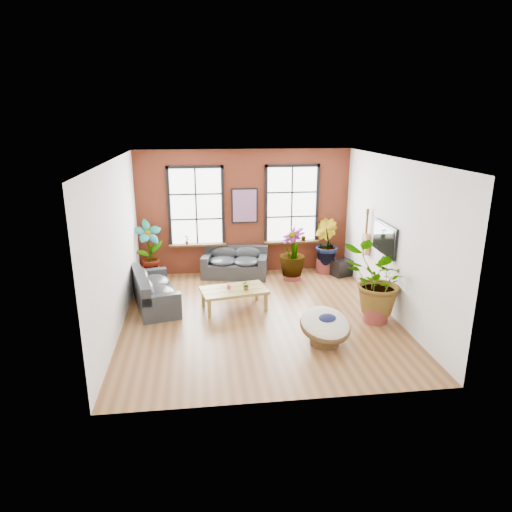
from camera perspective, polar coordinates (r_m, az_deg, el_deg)
The scene contains 19 objects.
room at distance 9.97m, azimuth 0.32°, elevation 1.98°, with size 6.04×6.54×3.54m.
sofa_back at distance 12.91m, azimuth -2.63°, elevation -0.89°, with size 1.94×1.23×0.83m.
sofa_left at distance 11.12m, azimuth -12.76°, elevation -4.31°, with size 1.32×2.20×0.81m.
coffee_table at distance 10.69m, azimuth -2.78°, elevation -4.43°, with size 1.64×1.13×0.58m.
papasan_chair at distance 9.17m, azimuth 8.64°, elevation -8.63°, with size 1.23×1.24×0.76m.
poster at distance 12.87m, azimuth -1.44°, elevation 6.30°, with size 0.74×0.06×0.98m.
tv_wall_unit at distance 11.19m, azimuth 15.09°, elevation 1.97°, with size 0.13×1.86×1.20m.
media_box at distance 13.20m, azimuth 10.63°, elevation -1.44°, with size 0.67×0.62×0.45m.
pot_back_left at distance 12.92m, azimuth -13.13°, elevation -2.15°, with size 0.67×0.67×0.39m.
pot_back_right at distance 13.42m, azimuth 8.71°, elevation -1.14°, with size 0.69×0.69×0.41m.
pot_right_wall at distance 10.45m, azimuth 14.73°, elevation -6.90°, with size 0.64×0.64×0.39m.
pot_mid at distance 12.70m, azimuth 4.54°, elevation -2.17°, with size 0.56×0.56×0.35m.
floor_plant_back_left at distance 12.68m, azimuth -13.25°, elevation 0.93°, with size 0.81×0.55×1.55m, color #175921.
floor_plant_back_right at distance 13.25m, azimuth 8.65°, elevation 1.55°, with size 0.77×0.62×1.40m, color #175921.
floor_plant_right_wall at distance 10.21m, azimuth 14.88°, elevation -3.06°, with size 1.38×1.20×1.54m, color #175921.
floor_plant_mid at distance 12.51m, azimuth 4.57°, elevation 0.56°, with size 0.75×0.75×1.33m, color #175921.
table_plant at distance 10.58m, azimuth -1.21°, elevation -3.65°, with size 0.21×0.18×0.23m, color #175921.
sill_plant_left at distance 12.96m, azimuth -8.67°, elevation 2.04°, with size 0.14×0.10×0.27m, color #175921.
sill_plant_right at distance 13.29m, azimuth 5.94°, elevation 2.51°, with size 0.15×0.15×0.27m, color #175921.
Camera 1 is at (-1.25, -9.41, 4.30)m, focal length 32.00 mm.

